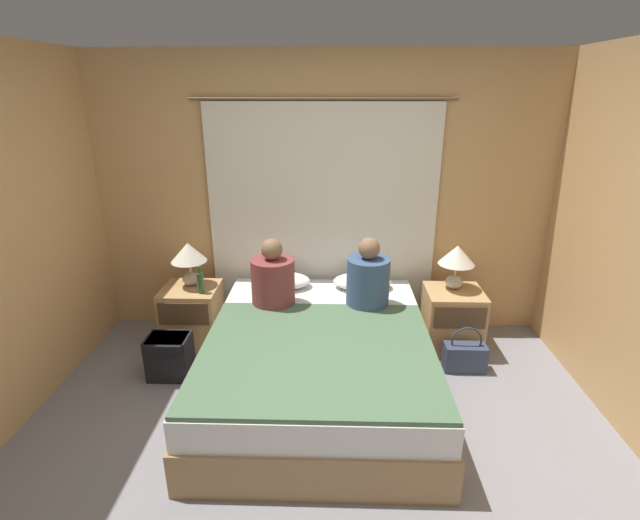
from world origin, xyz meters
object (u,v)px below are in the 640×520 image
object	(u,v)px
nightstand_left	(193,316)
backpack_on_floor	(169,354)
bed	(319,363)
beer_bottle_on_left_stand	(200,282)
lamp_left	(189,256)
pillow_right	(362,282)
lamp_right	(457,259)
person_right_in_bed	(368,280)
nightstand_right	(452,319)
handbag_on_floor	(465,356)
pillow_left	(281,281)
person_left_in_bed	(273,279)

from	to	relation	value
nightstand_left	backpack_on_floor	distance (m)	0.53
bed	beer_bottle_on_left_stand	size ratio (longest dim) A/B	8.56
lamp_left	pillow_right	size ratio (longest dim) A/B	0.77
lamp_right	person_right_in_bed	xyz separation A→B (m)	(-0.77, -0.31, -0.07)
beer_bottle_on_left_stand	lamp_right	bearing A→B (deg)	4.19
bed	nightstand_right	xyz separation A→B (m)	(1.15, 0.69, 0.02)
bed	backpack_on_floor	bearing A→B (deg)	171.61
nightstand_right	backpack_on_floor	xyz separation A→B (m)	(-2.35, -0.52, -0.07)
nightstand_left	beer_bottle_on_left_stand	size ratio (longest dim) A/B	2.30
beer_bottle_on_left_stand	backpack_on_floor	bearing A→B (deg)	-112.44
nightstand_left	nightstand_right	distance (m)	2.30
nightstand_right	handbag_on_floor	size ratio (longest dim) A/B	1.39
handbag_on_floor	bed	bearing A→B (deg)	-164.19
pillow_left	person_left_in_bed	xyz separation A→B (m)	(-0.02, -0.37, 0.16)
beer_bottle_on_left_stand	person_left_in_bed	bearing A→B (deg)	-13.01
lamp_right	person_left_in_bed	bearing A→B (deg)	-168.71
person_right_in_bed	lamp_left	bearing A→B (deg)	168.69
beer_bottle_on_left_stand	handbag_on_floor	bearing A→B (deg)	-6.79
nightstand_left	person_right_in_bed	xyz separation A→B (m)	(1.53, -0.24, 0.47)
lamp_left	person_left_in_bed	size ratio (longest dim) A/B	0.69
person_right_in_bed	handbag_on_floor	distance (m)	1.02
bed	lamp_left	world-z (taller)	lamp_left
nightstand_left	lamp_left	size ratio (longest dim) A/B	1.39
bed	handbag_on_floor	bearing A→B (deg)	15.81
lamp_right	pillow_left	bearing A→B (deg)	177.73
bed	lamp_right	world-z (taller)	lamp_right
lamp_right	beer_bottle_on_left_stand	bearing A→B (deg)	-175.81
bed	pillow_left	world-z (taller)	pillow_left
backpack_on_floor	handbag_on_floor	bearing A→B (deg)	3.83
pillow_right	person_right_in_bed	bearing A→B (deg)	-86.76
lamp_left	person_left_in_bed	world-z (taller)	person_left_in_bed
bed	beer_bottle_on_left_stand	distance (m)	1.25
pillow_right	beer_bottle_on_left_stand	distance (m)	1.40
lamp_right	handbag_on_floor	bearing A→B (deg)	-85.52
pillow_right	handbag_on_floor	distance (m)	1.06
bed	lamp_left	size ratio (longest dim) A/B	5.19
pillow_right	person_right_in_bed	world-z (taller)	person_right_in_bed
nightstand_right	backpack_on_floor	size ratio (longest dim) A/B	1.54
bed	pillow_right	xyz separation A→B (m)	(0.36, 0.82, 0.32)
nightstand_right	pillow_left	size ratio (longest dim) A/B	1.07
person_left_in_bed	handbag_on_floor	bearing A→B (deg)	-4.21
nightstand_left	pillow_left	bearing A→B (deg)	8.79
handbag_on_floor	pillow_right	bearing A→B (deg)	149.74
pillow_left	backpack_on_floor	xyz separation A→B (m)	(-0.84, -0.64, -0.37)
lamp_left	beer_bottle_on_left_stand	size ratio (longest dim) A/B	1.65
bed	backpack_on_floor	size ratio (longest dim) A/B	5.75
pillow_left	person_right_in_bed	distance (m)	0.84
pillow_right	person_right_in_bed	distance (m)	0.41
bed	person_left_in_bed	distance (m)	0.76
person_right_in_bed	nightstand_right	bearing A→B (deg)	17.53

